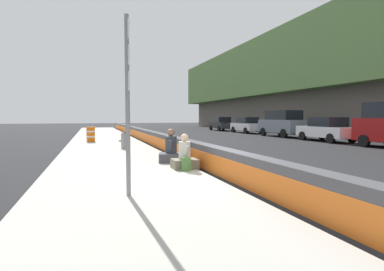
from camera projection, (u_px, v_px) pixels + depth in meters
The scene contains 13 objects.
ground_plane at pixel (225, 179), 8.48m from camera, with size 160.00×160.00×0.00m, color #232326.
sidewalk_strip at pixel (128, 183), 7.65m from camera, with size 80.00×4.40×0.14m, color #B5B2A8.
jersey_barrier at pixel (225, 164), 8.46m from camera, with size 76.00×0.45×0.85m.
route_sign_post at pixel (128, 92), 6.07m from camera, with size 0.44×0.09×3.60m.
fire_hydrant at pixel (123, 140), 15.29m from camera, with size 0.26×0.46×0.88m.
seated_person_foreground at pixel (185, 158), 9.46m from camera, with size 0.69×0.78×1.07m.
seated_person_middle at pixel (171, 152), 10.80m from camera, with size 0.90×0.99×1.17m.
backpack at pixel (186, 164), 9.05m from camera, with size 0.32×0.28×0.40m.
construction_barrel at pixel (91, 134), 19.54m from camera, with size 0.54×0.54×0.95m.
parked_car_third at pixel (327, 129), 21.42m from camera, with size 4.55×2.05×1.71m.
parked_car_fourth at pixel (282, 123), 26.58m from camera, with size 4.82×2.10×2.28m.
parked_car_midline at pixel (247, 125), 32.75m from camera, with size 4.52×1.98×1.71m.
parked_car_far at pixel (221, 124), 38.60m from camera, with size 4.54×2.04×1.71m.
Camera 1 is at (-7.69, 3.50, 1.73)m, focal length 28.63 mm.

